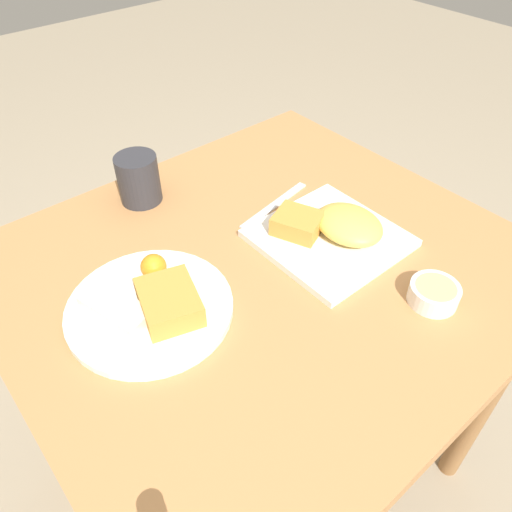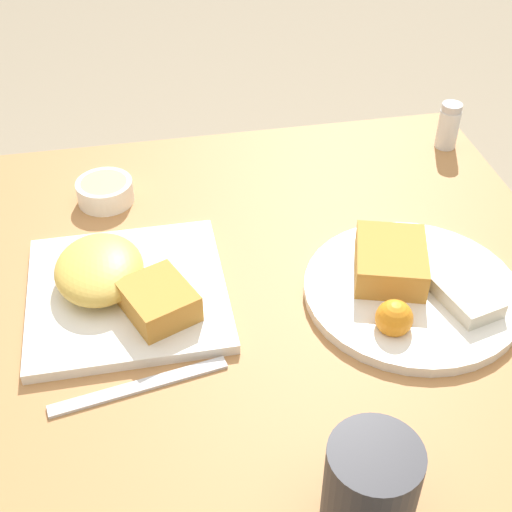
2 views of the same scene
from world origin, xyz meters
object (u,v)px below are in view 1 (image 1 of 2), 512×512
(plate_oval_far, at_px, (151,304))
(butter_knife, at_px, (274,205))
(coffee_mug, at_px, (139,179))
(plate_square_near, at_px, (332,231))
(sauce_ramekin, at_px, (434,293))

(plate_oval_far, bearing_deg, butter_knife, -75.88)
(butter_knife, height_order, coffee_mug, coffee_mug)
(plate_square_near, distance_m, coffee_mug, 0.40)
(butter_knife, distance_m, coffee_mug, 0.28)
(plate_oval_far, height_order, sauce_ramekin, plate_oval_far)
(plate_square_near, relative_size, butter_knife, 1.22)
(coffee_mug, bearing_deg, butter_knife, -135.00)
(sauce_ramekin, height_order, coffee_mug, coffee_mug)
(plate_oval_far, distance_m, butter_knife, 0.35)
(plate_square_near, height_order, plate_oval_far, plate_square_near)
(sauce_ramekin, relative_size, butter_knife, 0.41)
(butter_knife, bearing_deg, coffee_mug, -54.98)
(plate_oval_far, xyz_separation_m, sauce_ramekin, (-0.28, -0.36, 0.00))
(plate_square_near, height_order, butter_knife, plate_square_near)
(sauce_ramekin, distance_m, butter_knife, 0.36)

